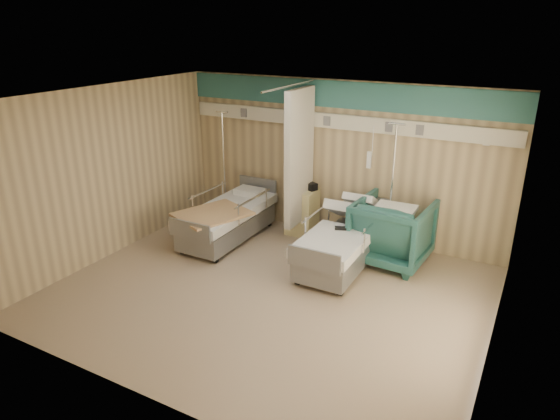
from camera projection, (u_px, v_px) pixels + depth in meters
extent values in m
cube|color=tan|center=(269.00, 292.00, 7.30)|extent=(6.00, 5.00, 0.00)
cube|color=tan|center=(338.00, 160.00, 8.85)|extent=(6.00, 0.04, 2.80)
cube|color=tan|center=(138.00, 281.00, 4.75)|extent=(6.00, 0.04, 2.80)
cube|color=tan|center=(109.00, 173.00, 8.14)|extent=(0.04, 5.00, 2.80)
cube|color=tan|center=(506.00, 247.00, 5.46)|extent=(0.04, 5.00, 2.80)
cube|color=silver|center=(267.00, 99.00, 6.30)|extent=(6.00, 5.00, 0.04)
cube|color=#307070|center=(341.00, 95.00, 8.43)|extent=(6.00, 0.04, 0.45)
cube|color=beige|center=(339.00, 121.00, 8.56)|extent=(5.88, 0.08, 0.25)
cylinder|color=silver|center=(290.00, 86.00, 7.85)|extent=(0.03, 1.80, 0.03)
cube|color=beige|center=(299.00, 158.00, 8.58)|extent=(0.12, 0.90, 2.35)
cube|color=#D9CD88|center=(302.00, 212.00, 9.20)|extent=(0.50, 0.48, 0.85)
imported|color=#20504C|center=(392.00, 231.00, 8.06)|extent=(1.22, 1.25, 1.07)
cube|color=white|center=(396.00, 199.00, 7.84)|extent=(0.64, 0.57, 0.07)
cylinder|color=silver|center=(386.00, 251.00, 8.55)|extent=(0.40, 0.40, 0.03)
cylinder|color=silver|center=(391.00, 191.00, 8.17)|extent=(0.04, 0.04, 2.21)
cylinder|color=silver|center=(397.00, 124.00, 7.77)|extent=(0.27, 0.03, 0.03)
cylinder|color=silver|center=(226.00, 217.00, 10.04)|extent=(0.38, 0.38, 0.03)
cylinder|color=silver|center=(224.00, 167.00, 9.67)|extent=(0.03, 0.03, 2.13)
cylinder|color=silver|center=(222.00, 112.00, 9.29)|extent=(0.26, 0.03, 0.03)
cube|color=black|center=(341.00, 228.00, 7.87)|extent=(0.21, 0.15, 0.04)
cube|color=tan|center=(212.00, 214.00, 8.46)|extent=(1.28, 1.41, 0.04)
cube|color=black|center=(310.00, 186.00, 9.03)|extent=(0.28, 0.23, 0.13)
cylinder|color=white|center=(297.00, 186.00, 9.03)|extent=(0.12, 0.12, 0.14)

